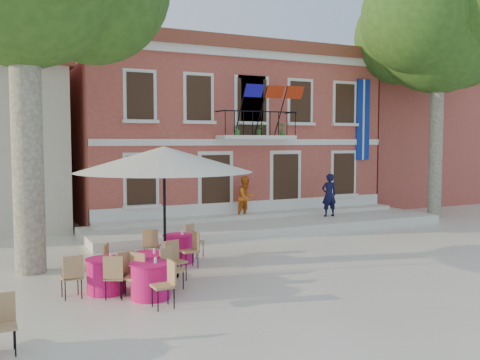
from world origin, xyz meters
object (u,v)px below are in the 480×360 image
patio_umbrella (164,160)px  plane_tree_east (439,29)px  cafe_table_0 (106,274)px  cafe_table_1 (151,279)px  cafe_table_3 (179,247)px  pedestrian_orange (246,197)px  pedestrian_navy (329,195)px  cafe_table_4 (150,268)px

patio_umbrella → plane_tree_east: bearing=18.6°
cafe_table_0 → cafe_table_1: bearing=-47.1°
cafe_table_3 → cafe_table_0: bearing=-138.8°
cafe_table_1 → cafe_table_3: size_ratio=1.00×
cafe_table_3 → patio_umbrella: bearing=-121.8°
plane_tree_east → pedestrian_orange: plane_tree_east is taller
pedestrian_navy → cafe_table_1: size_ratio=0.93×
plane_tree_east → cafe_table_4: 17.12m
plane_tree_east → cafe_table_0: plane_tree_east is taller
cafe_table_1 → cafe_table_3: 3.40m
cafe_table_1 → cafe_table_3: bearing=60.5°
cafe_table_1 → pedestrian_orange: bearing=51.8°
pedestrian_navy → cafe_table_1: 11.68m
pedestrian_navy → cafe_table_3: pedestrian_navy is taller
plane_tree_east → patio_umbrella: size_ratio=2.53×
cafe_table_4 → patio_umbrella: bearing=49.7°
plane_tree_east → cafe_table_1: size_ratio=5.88×
patio_umbrella → cafe_table_3: bearing=58.2°
pedestrian_navy → cafe_table_4: 10.94m
plane_tree_east → cafe_table_3: plane_tree_east is taller
pedestrian_orange → plane_tree_east: bearing=-28.1°
cafe_table_3 → cafe_table_4: bearing=-125.0°
pedestrian_navy → cafe_table_0: bearing=38.3°
plane_tree_east → cafe_table_1: bearing=-156.8°
patio_umbrella → cafe_table_0: (-1.62, -0.81, -2.48)m
pedestrian_orange → cafe_table_4: bearing=-147.7°
cafe_table_1 → cafe_table_4: bearing=74.6°
plane_tree_east → patio_umbrella: bearing=-161.4°
patio_umbrella → cafe_table_4: (-0.59, -0.70, -2.49)m
pedestrian_navy → cafe_table_3: (-7.77, -3.88, -0.74)m
patio_umbrella → cafe_table_1: bearing=-117.4°
cafe_table_4 → cafe_table_0: bearing=-173.6°
cafe_table_0 → cafe_table_4: (1.02, 0.11, -0.01)m
pedestrian_orange → cafe_table_4: pedestrian_orange is taller
pedestrian_navy → patio_umbrella: bearing=39.0°
cafe_table_1 → pedestrian_navy: bearing=35.9°
patio_umbrella → cafe_table_4: patio_umbrella is taller
pedestrian_orange → pedestrian_navy: bearing=-35.1°
patio_umbrella → cafe_table_4: bearing=-130.3°
pedestrian_orange → cafe_table_3: 6.73m
cafe_table_0 → cafe_table_4: same height
plane_tree_east → cafe_table_3: 15.39m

